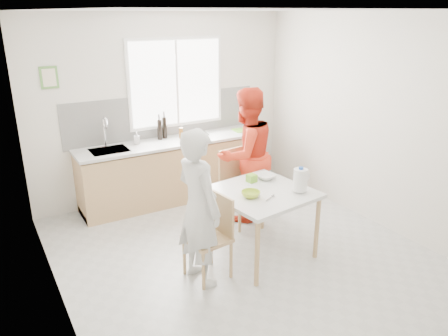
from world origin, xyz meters
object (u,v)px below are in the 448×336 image
object	(u,v)px
wine_bottle_b	(160,130)
wine_bottle_a	(164,127)
milk_jug	(301,180)
person_white	(199,208)
bowl_white	(266,177)
bowl_green	(251,194)
chair_far	(238,183)
chair_left	(212,233)
dining_table	(261,198)
person_red	(246,155)

from	to	relation	value
wine_bottle_b	wine_bottle_a	bearing A→B (deg)	22.01
milk_jug	wine_bottle_a	bearing A→B (deg)	96.65
wine_bottle_a	person_white	bearing A→B (deg)	-104.82
bowl_white	bowl_green	bearing A→B (deg)	-141.56
wine_bottle_a	bowl_green	bearing A→B (deg)	-88.68
person_white	milk_jug	distance (m)	1.21
chair_far	chair_left	bearing A→B (deg)	-141.34
chair_left	bowl_green	world-z (taller)	chair_left
milk_jug	wine_bottle_b	world-z (taller)	wine_bottle_b
person_white	bowl_white	distance (m)	1.18
dining_table	person_white	size ratio (longest dim) A/B	0.70
person_white	milk_jug	world-z (taller)	person_white
person_red	bowl_white	xyz separation A→B (m)	(-0.12, -0.62, -0.07)
chair_far	milk_jug	xyz separation A→B (m)	(0.12, -1.10, 0.39)
dining_table	milk_jug	xyz separation A→B (m)	(0.36, -0.24, 0.23)
chair_far	person_red	bearing A→B (deg)	8.90
person_red	wine_bottle_b	world-z (taller)	person_red
person_white	wine_bottle_a	xyz separation A→B (m)	(0.60, 2.26, 0.25)
chair_far	bowl_white	world-z (taller)	chair_far
chair_far	bowl_green	bearing A→B (deg)	-122.14
chair_left	wine_bottle_b	distance (m)	2.30
person_white	bowl_white	world-z (taller)	person_white
chair_far	wine_bottle_a	world-z (taller)	wine_bottle_a
dining_table	bowl_white	size ratio (longest dim) A/B	5.00
dining_table	wine_bottle_a	xyz separation A→B (m)	(-0.24, 2.15, 0.37)
person_red	milk_jug	xyz separation A→B (m)	(-0.02, -1.14, 0.05)
bowl_white	milk_jug	world-z (taller)	milk_jug
bowl_white	chair_far	bearing A→B (deg)	92.51
chair_far	bowl_white	xyz separation A→B (m)	(0.03, -0.58, 0.28)
person_white	wine_bottle_b	size ratio (longest dim) A/B	5.53
chair_far	wine_bottle_b	xyz separation A→B (m)	(-0.58, 1.25, 0.52)
person_white	bowl_green	bearing A→B (deg)	-94.41
chair_far	wine_bottle_a	distance (m)	1.47
chair_far	bowl_white	bearing A→B (deg)	-94.97
bowl_green	milk_jug	xyz separation A→B (m)	(0.55, -0.16, 0.12)
bowl_white	wine_bottle_a	size ratio (longest dim) A/B	0.72
wine_bottle_a	bowl_white	bearing A→B (deg)	-74.76
person_red	chair_far	bearing A→B (deg)	8.90
bowl_green	bowl_white	size ratio (longest dim) A/B	0.89
chair_far	milk_jug	distance (m)	1.17
wine_bottle_a	wine_bottle_b	size ratio (longest dim) A/B	1.07
bowl_green	wine_bottle_b	xyz separation A→B (m)	(-0.15, 2.19, 0.24)
milk_jug	wine_bottle_a	xyz separation A→B (m)	(-0.60, 2.39, 0.14)
bowl_white	wine_bottle_b	world-z (taller)	wine_bottle_b
person_red	bowl_green	size ratio (longest dim) A/B	8.68
chair_left	bowl_white	size ratio (longest dim) A/B	3.89
chair_far	person_red	distance (m)	0.38
dining_table	chair_left	size ratio (longest dim) A/B	1.28
milk_jug	wine_bottle_a	distance (m)	2.47
wine_bottle_a	wine_bottle_b	distance (m)	0.10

